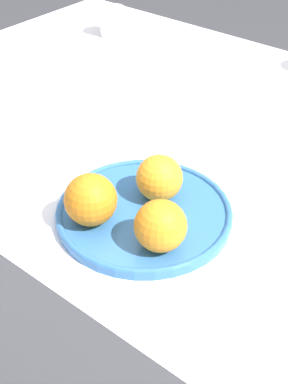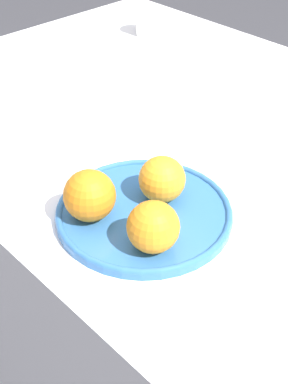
{
  "view_description": "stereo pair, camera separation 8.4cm",
  "coord_description": "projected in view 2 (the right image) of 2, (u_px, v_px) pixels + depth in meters",
  "views": [
    {
      "loc": [
        0.47,
        -0.8,
        1.27
      ],
      "look_at": [
        0.05,
        -0.28,
        0.76
      ],
      "focal_mm": 50.0,
      "sensor_mm": 36.0,
      "label": 1
    },
    {
      "loc": [
        0.54,
        -0.74,
        1.27
      ],
      "look_at": [
        0.05,
        -0.28,
        0.76
      ],
      "focal_mm": 50.0,
      "sensor_mm": 36.0,
      "label": 2
    }
  ],
  "objects": [
    {
      "name": "ground_plane",
      "position": [
        205.0,
        358.0,
        1.49
      ],
      "size": [
        12.0,
        12.0,
        0.0
      ],
      "primitive_type": "plane",
      "color": "#38383D"
    },
    {
      "name": "table",
      "position": [
        216.0,
        268.0,
        1.27
      ],
      "size": [
        1.6,
        0.97,
        0.71
      ],
      "color": "white",
      "rests_on": "ground_plane"
    },
    {
      "name": "fruit_platter",
      "position": [
        144.0,
        212.0,
        0.87
      ],
      "size": [
        0.29,
        0.29,
        0.02
      ],
      "color": "#336BAD",
      "rests_on": "table"
    },
    {
      "name": "orange_0",
      "position": [
        162.0,
        179.0,
        0.87
      ],
      "size": [
        0.08,
        0.08,
        0.08
      ],
      "color": "orange",
      "rests_on": "fruit_platter"
    },
    {
      "name": "orange_1",
      "position": [
        91.0,
        196.0,
        0.83
      ],
      "size": [
        0.08,
        0.08,
        0.08
      ],
      "color": "orange",
      "rests_on": "fruit_platter"
    },
    {
      "name": "orange_2",
      "position": [
        153.0,
        227.0,
        0.78
      ],
      "size": [
        0.08,
        0.08,
        0.08
      ],
      "color": "orange",
      "rests_on": "fruit_platter"
    },
    {
      "name": "cup_0",
      "position": [
        148.0,
        21.0,
        1.49
      ],
      "size": [
        0.07,
        0.07,
        0.08
      ],
      "color": "white",
      "rests_on": "table"
    }
  ]
}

